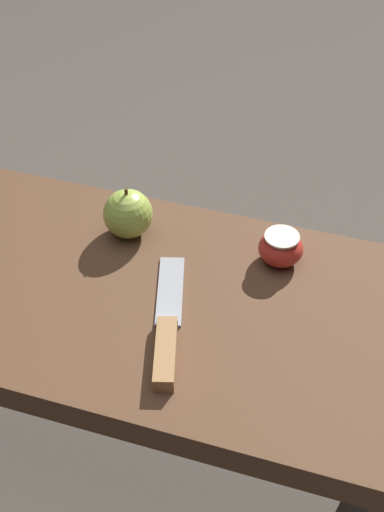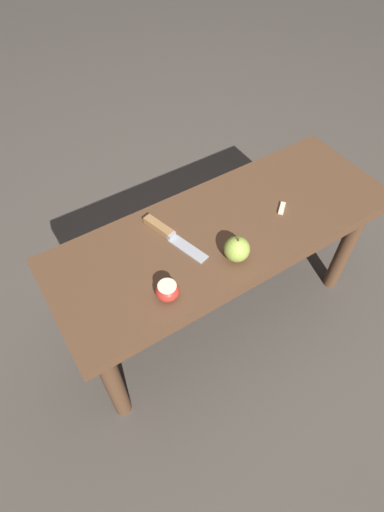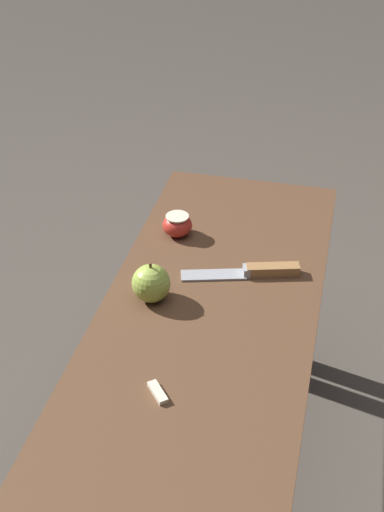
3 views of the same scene
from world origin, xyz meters
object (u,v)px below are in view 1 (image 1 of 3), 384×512
(wooden_bench, at_px, (77,315))
(apple_whole, at_px, (128,214))
(apple_cut, at_px, (281,248))
(knife, at_px, (167,335))

(wooden_bench, height_order, apple_whole, apple_whole)
(apple_whole, distance_m, apple_cut, 0.21)
(wooden_bench, bearing_deg, knife, 157.16)
(apple_whole, relative_size, apple_cut, 1.29)
(wooden_bench, distance_m, knife, 0.19)
(knife, relative_size, apple_cut, 3.66)
(apple_cut, bearing_deg, knife, 60.82)
(wooden_bench, relative_size, knife, 4.71)
(apple_whole, bearing_deg, wooden_bench, 68.60)
(wooden_bench, distance_m, apple_cut, 0.29)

